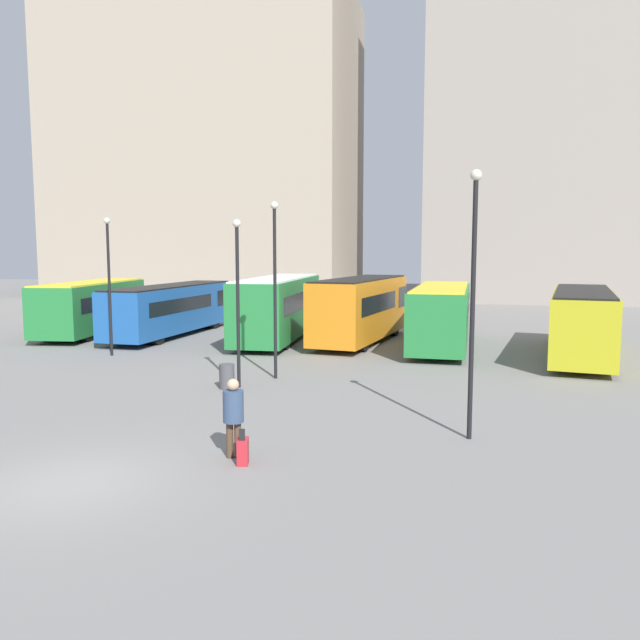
% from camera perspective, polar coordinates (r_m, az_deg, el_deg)
% --- Properties ---
extents(ground_plane, '(160.00, 160.00, 0.00)m').
position_cam_1_polar(ground_plane, '(13.97, -21.86, -13.76)').
color(ground_plane, slate).
extents(building_block_left, '(30.42, 17.78, 31.35)m').
position_cam_1_polar(building_block_left, '(70.33, -9.99, 15.22)').
color(building_block_left, tan).
rests_on(building_block_left, ground_plane).
extents(building_block_right, '(25.35, 14.63, 40.34)m').
position_cam_1_polar(building_block_right, '(66.55, 21.58, 19.35)').
color(building_block_right, gray).
rests_on(building_block_right, ground_plane).
extents(bus_0, '(3.90, 9.84, 2.97)m').
position_cam_1_polar(bus_0, '(37.61, -20.11, 1.24)').
color(bus_0, '#237A38').
rests_on(bus_0, ground_plane).
extents(bus_1, '(2.73, 11.22, 2.81)m').
position_cam_1_polar(bus_1, '(35.80, -13.34, 1.11)').
color(bus_1, '#1E56A3').
rests_on(bus_1, ground_plane).
extents(bus_2, '(3.26, 10.98, 3.31)m').
position_cam_1_polar(bus_2, '(33.20, -3.77, 1.31)').
color(bus_2, '#237A38').
rests_on(bus_2, ground_plane).
extents(bus_3, '(3.81, 9.83, 3.31)m').
position_cam_1_polar(bus_3, '(32.26, 3.81, 1.16)').
color(bus_3, orange).
rests_on(bus_3, ground_plane).
extents(bus_4, '(2.72, 10.02, 3.00)m').
position_cam_1_polar(bus_4, '(30.95, 11.05, 0.53)').
color(bus_4, '#237A38').
rests_on(bus_4, ground_plane).
extents(bus_5, '(4.10, 10.96, 2.98)m').
position_cam_1_polar(bus_5, '(29.96, 22.84, -0.05)').
color(bus_5, gold).
rests_on(bus_5, ground_plane).
extents(traveler, '(0.57, 0.57, 1.83)m').
position_cam_1_polar(traveler, '(14.38, -7.92, -8.24)').
color(traveler, '#4C3828').
rests_on(traveler, ground_plane).
extents(suitcase, '(0.32, 0.43, 0.84)m').
position_cam_1_polar(suitcase, '(14.15, -7.07, -11.82)').
color(suitcase, '#B7232D').
rests_on(suitcase, ground_plane).
extents(lamp_post_0, '(0.28, 0.28, 5.76)m').
position_cam_1_polar(lamp_post_0, '(21.39, -7.54, 2.76)').
color(lamp_post_0, black).
rests_on(lamp_post_0, ground_plane).
extents(lamp_post_1, '(0.28, 0.28, 6.64)m').
position_cam_1_polar(lamp_post_1, '(15.71, 13.82, 3.04)').
color(lamp_post_1, black).
rests_on(lamp_post_1, ground_plane).
extents(lamp_post_2, '(0.28, 0.28, 6.46)m').
position_cam_1_polar(lamp_post_2, '(22.78, -4.15, 3.94)').
color(lamp_post_2, black).
rests_on(lamp_post_2, ground_plane).
extents(lamp_post_3, '(0.28, 0.28, 6.16)m').
position_cam_1_polar(lamp_post_3, '(29.33, -18.73, 3.84)').
color(lamp_post_3, black).
rests_on(lamp_post_3, ground_plane).
extents(trash_bin, '(0.52, 0.52, 0.85)m').
position_cam_1_polar(trash_bin, '(21.63, -8.51, -5.12)').
color(trash_bin, '#47474C').
rests_on(trash_bin, ground_plane).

